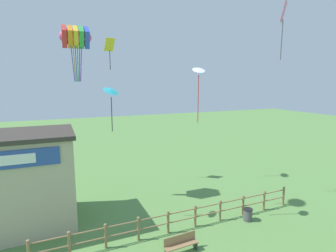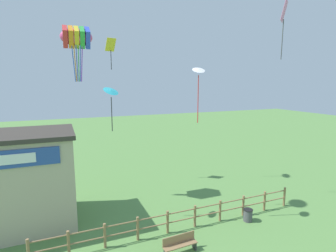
# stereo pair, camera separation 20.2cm
# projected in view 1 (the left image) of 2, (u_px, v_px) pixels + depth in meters

# --- Properties ---
(wooden_fence) EXTENTS (15.51, 0.14, 1.29)m
(wooden_fence) POSITION_uv_depth(u_px,v_px,m) (182.00, 218.00, 14.75)
(wooden_fence) COLOR olive
(wooden_fence) RESTS_ON ground_plane
(park_bench_near_fence) EXTENTS (1.76, 0.49, 0.88)m
(park_bench_near_fence) POSITION_uv_depth(u_px,v_px,m) (181.00, 243.00, 12.79)
(park_bench_near_fence) COLOR olive
(park_bench_near_fence) RESTS_ON ground_plane
(trash_bin) EXTENTS (0.57, 0.57, 0.74)m
(trash_bin) POSITION_uv_depth(u_px,v_px,m) (248.00, 215.00, 15.80)
(trash_bin) COLOR #4C4C51
(trash_bin) RESTS_ON ground_plane
(kite_rainbow_parafoil) EXTENTS (2.07, 1.57, 3.65)m
(kite_rainbow_parafoil) POSITION_uv_depth(u_px,v_px,m) (75.00, 37.00, 17.12)
(kite_rainbow_parafoil) COLOR #E54C8C
(kite_white_delta) EXTENTS (0.83, 0.79, 3.18)m
(kite_white_delta) POSITION_uv_depth(u_px,v_px,m) (199.00, 75.00, 14.64)
(kite_white_delta) COLOR white
(kite_cyan_delta) EXTENTS (1.16, 1.12, 2.57)m
(kite_cyan_delta) POSITION_uv_depth(u_px,v_px,m) (111.00, 93.00, 14.77)
(kite_cyan_delta) COLOR #2DB2C6
(kite_yellow_diamond) EXTENTS (0.88, 0.70, 2.42)m
(kite_yellow_diamond) POSITION_uv_depth(u_px,v_px,m) (110.00, 47.00, 20.60)
(kite_yellow_diamond) COLOR yellow
(kite_pink_diamond) EXTENTS (0.79, 0.68, 3.17)m
(kite_pink_diamond) POSITION_uv_depth(u_px,v_px,m) (283.00, 18.00, 14.62)
(kite_pink_diamond) COLOR pink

